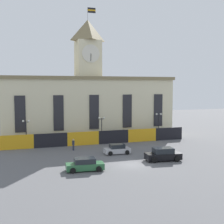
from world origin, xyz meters
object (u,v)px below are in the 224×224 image
at_px(street_lamp_right, 159,120).
at_px(car_black_suv, 163,155).
at_px(street_lamp_far_right, 102,124).
at_px(car_silver_hatch, 117,149).
at_px(car_green_wagon, 85,165).
at_px(pedestrian, 73,144).
at_px(street_lamp_left, 26,127).

distance_m(street_lamp_right, car_black_suv, 17.71).
bearing_deg(street_lamp_right, street_lamp_far_right, -180.00).
relative_size(car_silver_hatch, car_green_wagon, 0.83).
bearing_deg(pedestrian, car_black_suv, -55.63).
bearing_deg(car_silver_hatch, pedestrian, -37.67).
bearing_deg(pedestrian, street_lamp_far_right, 29.02).
xyz_separation_m(car_black_suv, pedestrian, (-10.36, 10.85, 0.18)).
bearing_deg(street_lamp_far_right, street_lamp_right, 0.00).
xyz_separation_m(street_lamp_right, car_green_wagon, (-18.96, -17.31, -2.97)).
bearing_deg(street_lamp_left, car_green_wagon, -71.33).
height_order(street_lamp_far_right, car_black_suv, street_lamp_far_right).
distance_m(street_lamp_far_right, street_lamp_right, 11.54).
bearing_deg(street_lamp_right, car_green_wagon, -137.61).
distance_m(street_lamp_far_right, car_black_suv, 16.54).
distance_m(street_lamp_left, car_black_suv, 23.62).
xyz_separation_m(car_green_wagon, pedestrian, (1.15, 12.35, 0.29)).
bearing_deg(pedestrian, car_green_wagon, -104.62).
bearing_deg(street_lamp_right, pedestrian, -164.43).
bearing_deg(car_silver_hatch, street_lamp_right, -139.25).
bearing_deg(pedestrian, car_silver_hatch, -48.82).
bearing_deg(car_black_suv, street_lamp_far_right, -68.98).
xyz_separation_m(street_lamp_far_right, pedestrian, (-6.28, -4.96, -2.45)).
xyz_separation_m(car_green_wagon, car_black_suv, (11.51, 1.50, 0.11)).
bearing_deg(street_lamp_left, street_lamp_right, 0.00).
distance_m(street_lamp_far_right, car_silver_hatch, 10.12).
height_order(street_lamp_right, car_black_suv, street_lamp_right).
distance_m(street_lamp_left, pedestrian, 8.91).
bearing_deg(car_silver_hatch, car_black_suv, 128.84).
height_order(street_lamp_left, car_silver_hatch, street_lamp_left).
bearing_deg(street_lamp_far_right, car_black_suv, -75.55).
distance_m(car_silver_hatch, car_green_wagon, 10.27).
distance_m(street_lamp_far_right, car_green_wagon, 19.04).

